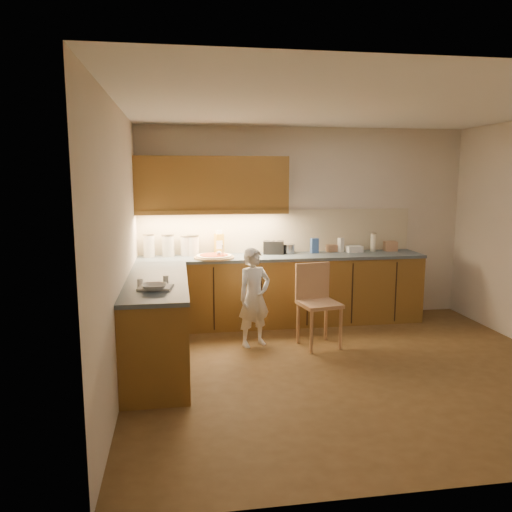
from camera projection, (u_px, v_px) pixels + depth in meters
name	position (u px, v px, depth m)	size (l,w,h in m)	color
room	(356.00, 205.00, 4.84)	(4.54, 4.50, 2.62)	brown
l_counter	(246.00, 299.00, 6.11)	(3.77, 2.62, 0.92)	brown
backsplash	(278.00, 231.00, 6.80)	(3.75, 0.02, 0.58)	beige
upper_cabinets	(212.00, 184.00, 6.40)	(1.95, 0.36, 0.73)	brown
pizza_on_board	(214.00, 257.00, 6.32)	(0.51, 0.51, 0.21)	tan
child	(254.00, 297.00, 5.73)	(0.42, 0.27, 1.15)	white
wooden_chair	(317.00, 298.00, 5.77)	(0.50, 0.50, 0.95)	tan
mixing_bowl	(154.00, 287.00, 4.56)	(0.23, 0.23, 0.06)	white
canister_a	(149.00, 245.00, 6.40)	(0.15, 0.15, 0.30)	white
canister_b	(168.00, 245.00, 6.45)	(0.17, 0.17, 0.29)	silver
canister_c	(186.00, 245.00, 6.51)	(0.14, 0.14, 0.27)	white
canister_d	(193.00, 245.00, 6.52)	(0.17, 0.17, 0.28)	white
oil_jug	(219.00, 243.00, 6.58)	(0.13, 0.12, 0.33)	gold
toaster	(274.00, 247.00, 6.65)	(0.30, 0.21, 0.18)	black
steel_pot	(289.00, 249.00, 6.70)	(0.17, 0.17, 0.13)	#ACADB1
blue_box	(315.00, 246.00, 6.75)	(0.10, 0.07, 0.20)	#375BA7
card_box_a	(332.00, 248.00, 6.86)	(0.14, 0.10, 0.10)	tan
white_bottle	(341.00, 245.00, 6.84)	(0.06, 0.06, 0.19)	silver
flat_pack	(354.00, 249.00, 6.83)	(0.21, 0.15, 0.08)	white
tall_jar	(373.00, 242.00, 6.89)	(0.08, 0.08, 0.26)	white
card_box_b	(390.00, 246.00, 6.94)	(0.17, 0.13, 0.13)	tan
dough_cloth	(155.00, 287.00, 4.62)	(0.30, 0.24, 0.02)	white
spice_jar_a	(140.00, 283.00, 4.71)	(0.05, 0.05, 0.07)	white
spice_jar_b	(166.00, 279.00, 4.87)	(0.05, 0.05, 0.07)	silver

